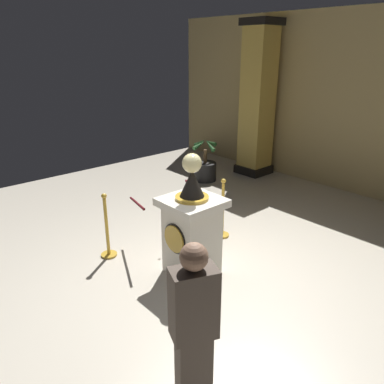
# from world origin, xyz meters

# --- Properties ---
(ground_plane) EXTENTS (11.08, 11.08, 0.00)m
(ground_plane) POSITION_xyz_m (0.00, 0.00, 0.00)
(ground_plane) COLOR beige
(back_wall) EXTENTS (11.08, 0.16, 3.71)m
(back_wall) POSITION_xyz_m (0.00, 4.71, 1.86)
(back_wall) COLOR tan
(back_wall) RESTS_ON ground_plane
(pedestal_clock) EXTENTS (0.74, 0.74, 1.71)m
(pedestal_clock) POSITION_xyz_m (-0.17, -0.03, 0.68)
(pedestal_clock) COLOR silver
(pedestal_clock) RESTS_ON ground_plane
(stanchion_near) EXTENTS (0.24, 0.24, 1.01)m
(stanchion_near) POSITION_xyz_m (-0.64, 1.07, 0.35)
(stanchion_near) COLOR gold
(stanchion_near) RESTS_ON ground_plane
(stanchion_far) EXTENTS (0.24, 0.24, 1.01)m
(stanchion_far) POSITION_xyz_m (-1.33, -0.67, 0.35)
(stanchion_far) COLOR gold
(stanchion_far) RESTS_ON ground_plane
(velvet_rope) EXTENTS (1.23, 1.25, 0.22)m
(velvet_rope) POSITION_xyz_m (-0.98, 0.20, 0.79)
(velvet_rope) COLOR #591419
(column_left) EXTENTS (0.74, 0.74, 3.56)m
(column_left) POSITION_xyz_m (-2.52, 4.14, 1.77)
(column_left) COLOR black
(column_left) RESTS_ON ground_plane
(potted_palm_left) EXTENTS (0.71, 0.71, 1.01)m
(potted_palm_left) POSITION_xyz_m (-2.91, 2.82, 0.29)
(potted_palm_left) COLOR black
(potted_palm_left) RESTS_ON ground_plane
(bystander_guest) EXTENTS (0.34, 0.42, 1.62)m
(bystander_guest) POSITION_xyz_m (1.46, -1.46, 0.86)
(bystander_guest) COLOR brown
(bystander_guest) RESTS_ON ground_plane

